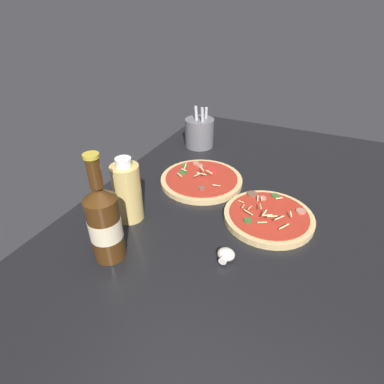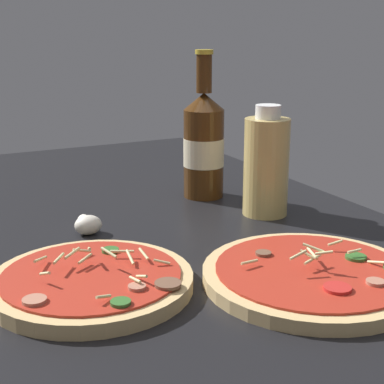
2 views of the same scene
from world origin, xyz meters
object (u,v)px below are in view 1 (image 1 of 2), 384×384
at_px(beer_bottle, 104,222).
at_px(oil_bottle, 127,192).
at_px(pizza_near, 268,217).
at_px(utensil_crock, 199,132).
at_px(pizza_far, 201,180).
at_px(mushroom_left, 226,255).

relative_size(beer_bottle, oil_bottle, 1.45).
bearing_deg(pizza_near, utensil_crock, 45.32).
bearing_deg(oil_bottle, pizza_near, -66.41).
xyz_separation_m(pizza_far, oil_bottle, (-0.26, 0.10, 0.08)).
bearing_deg(oil_bottle, utensil_crock, 2.58).
relative_size(beer_bottle, utensil_crock, 1.58).
distance_m(beer_bottle, mushroom_left, 0.29).
bearing_deg(utensil_crock, beer_bottle, -174.41).
relative_size(pizza_far, beer_bottle, 1.01).
xyz_separation_m(pizza_near, mushroom_left, (-0.20, 0.06, 0.00)).
distance_m(beer_bottle, utensil_crock, 0.68).
relative_size(beer_bottle, mushroom_left, 6.06).
bearing_deg(mushroom_left, oil_bottle, 82.29).
height_order(pizza_near, oil_bottle, oil_bottle).
distance_m(pizza_far, mushroom_left, 0.36).
bearing_deg(utensil_crock, mushroom_left, -150.47).
xyz_separation_m(oil_bottle, mushroom_left, (-0.04, -0.30, -0.07)).
bearing_deg(mushroom_left, beer_bottle, 111.86).
bearing_deg(pizza_near, oil_bottle, 113.59).
distance_m(pizza_near, utensil_crock, 0.54).
bearing_deg(pizza_near, pizza_far, 67.17).
bearing_deg(pizza_far, utensil_crock, 25.42).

